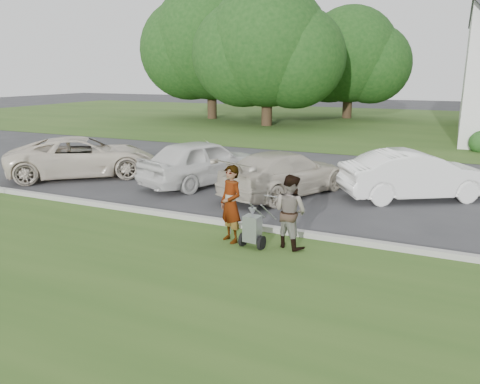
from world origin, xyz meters
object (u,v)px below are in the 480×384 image
Objects in this scene: tree_left at (267,51)px; parking_meter_near at (230,198)px; tree_back at (350,59)px; car_c at (285,173)px; car_d at (416,175)px; car_a at (83,157)px; person_left at (231,205)px; tree_far at (211,46)px; person_right at (290,212)px; striping_cart at (253,229)px; car_b at (203,162)px.

tree_left is 23.68m from parking_meter_near.
tree_back is 26.50m from car_c.
parking_meter_near is 0.32× the size of car_d.
tree_left reaches higher than car_a.
person_left reaches higher than car_c.
tree_left is 0.91× the size of tree_far.
tree_far is 29.41m from person_left.
person_left is at bearing -61.14° from tree_far.
car_a is at bearing -74.04° from tree_far.
tree_far is at bearing -36.74° from person_right.
car_c is (3.68, -25.93, -4.05)m from tree_back.
car_c is (-0.90, 4.62, 0.26)m from striping_cart.
person_right is 4.56m from car_c.
tree_back reaches higher than person_left.
tree_left is at bearing -26.56° from tree_far.
parking_meter_near is at bearing -70.54° from tree_left.
tree_left reaches higher than striping_cart.
tree_back reaches higher than car_b.
parking_meter_near is 6.35m from car_d.
tree_far is at bearing 9.97° from car_d.
car_a is (-3.86, -26.47, -4.01)m from tree_back.
car_c is at bearing -56.82° from tree_far.
car_a reaches higher than car_c.
car_a reaches higher than striping_cart.
person_right is (5.30, -30.19, -3.93)m from tree_back.
person_left is at bearing 171.94° from striping_cart.
car_a is at bearing 159.42° from striping_cart.
tree_left is 2.28× the size of car_c.
striping_cart is at bearing -35.27° from parking_meter_near.
tree_far reaches higher than person_left.
striping_cart is 0.77× the size of parking_meter_near.
tree_back is 6.92× the size of parking_meter_near.
striping_cart is 1.10m from parking_meter_near.
tree_far is 2.64× the size of car_d.
person_left reaches higher than parking_meter_near.
parking_meter_near is at bearing 113.14° from car_c.
car_d is at bearing -55.79° from tree_left.
tree_left is 1.11× the size of tree_back.
striping_cart is at bearing 122.61° from car_d.
striping_cart is (14.58, -25.55, -5.27)m from tree_far.
tree_left is at bearing 116.03° from striping_cart.
car_a is 1.11× the size of car_c.
person_right is at bearing -80.04° from tree_back.
car_a is 7.56m from car_c.
parking_meter_near is (-0.82, 0.58, 0.46)m from striping_cart.
car_b is (-3.32, 4.69, -0.09)m from person_left.
car_d is (2.82, 5.78, 0.31)m from striping_cart.
person_right is at bearing 127.43° from car_d.
person_left reaches higher than car_b.
tree_left is 9.89× the size of striping_cart.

